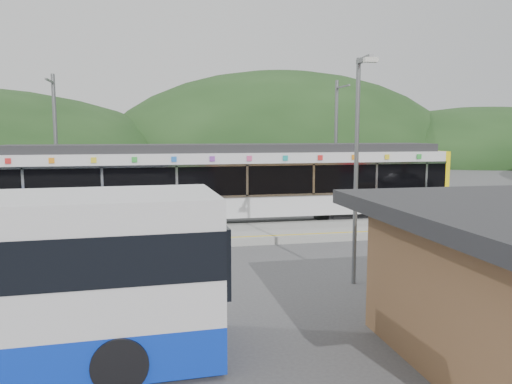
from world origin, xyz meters
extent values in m
plane|color=#4C4C4F|center=(0.00, 0.00, 0.00)|extent=(120.00, 120.00, 0.00)
ellipsoid|color=#1E3D19|center=(16.00, 54.00, 0.00)|extent=(52.00, 39.00, 26.00)
ellipsoid|color=#1E3D19|center=(45.00, 48.00, 0.00)|extent=(44.00, 33.00, 16.00)
cube|color=#9E9E99|center=(0.00, 3.30, 0.15)|extent=(26.00, 3.20, 0.30)
cube|color=yellow|center=(0.00, 2.00, 0.30)|extent=(26.00, 0.10, 0.01)
cube|color=black|center=(-5.08, 6.00, 0.30)|extent=(3.20, 2.20, 0.56)
cube|color=black|center=(6.92, 6.00, 0.30)|extent=(3.20, 2.20, 0.56)
cube|color=silver|center=(0.92, 6.00, 1.04)|extent=(20.00, 2.90, 0.92)
cube|color=black|center=(0.92, 6.00, 2.23)|extent=(20.00, 2.96, 1.45)
cube|color=silver|center=(0.92, 4.50, 1.55)|extent=(20.00, 0.05, 0.10)
cube|color=silver|center=(0.92, 4.50, 2.90)|extent=(20.00, 0.05, 0.10)
cube|color=silver|center=(0.92, 6.00, 3.17)|extent=(20.00, 2.90, 0.45)
cube|color=#2D2D30|center=(0.92, 6.00, 3.58)|extent=(19.40, 2.50, 0.36)
cube|color=yellow|center=(11.04, 6.00, 1.90)|extent=(0.24, 2.92, 3.00)
cube|color=silver|center=(-7.58, 4.50, 2.23)|extent=(0.10, 0.05, 1.35)
cube|color=silver|center=(-4.58, 4.50, 2.23)|extent=(0.10, 0.05, 1.35)
cube|color=silver|center=(-1.58, 4.50, 2.23)|extent=(0.10, 0.05, 1.35)
cube|color=silver|center=(1.42, 4.50, 2.23)|extent=(0.10, 0.05, 1.35)
cube|color=silver|center=(4.42, 4.50, 2.23)|extent=(0.10, 0.05, 1.35)
cube|color=silver|center=(7.42, 4.50, 2.23)|extent=(0.10, 0.05, 1.35)
cube|color=silver|center=(9.92, 4.50, 2.23)|extent=(0.10, 0.05, 1.35)
cube|color=red|center=(-8.08, 4.51, 3.18)|extent=(0.22, 0.04, 0.22)
cube|color=orange|center=(-6.48, 4.51, 3.18)|extent=(0.22, 0.04, 0.22)
cube|color=yellow|center=(-4.88, 4.51, 3.18)|extent=(0.22, 0.04, 0.22)
cube|color=green|center=(-3.28, 4.51, 3.18)|extent=(0.22, 0.04, 0.22)
cube|color=blue|center=(-1.68, 4.51, 3.18)|extent=(0.22, 0.04, 0.22)
cube|color=purple|center=(-0.08, 4.51, 3.18)|extent=(0.22, 0.04, 0.22)
cube|color=#E54C8C|center=(1.52, 4.51, 3.18)|extent=(0.22, 0.04, 0.22)
cube|color=#19A5A5|center=(3.12, 4.51, 3.18)|extent=(0.22, 0.04, 0.22)
cube|color=red|center=(4.72, 4.51, 3.18)|extent=(0.22, 0.04, 0.22)
cube|color=orange|center=(6.32, 4.51, 3.18)|extent=(0.22, 0.04, 0.22)
cube|color=yellow|center=(7.92, 4.51, 3.18)|extent=(0.22, 0.04, 0.22)
cube|color=green|center=(9.52, 4.51, 3.18)|extent=(0.22, 0.04, 0.22)
cylinder|color=slate|center=(-7.00, 8.60, 3.50)|extent=(0.18, 0.18, 7.00)
cube|color=slate|center=(-7.00, 7.80, 6.60)|extent=(0.08, 1.80, 0.08)
cylinder|color=slate|center=(7.00, 8.60, 3.50)|extent=(0.18, 0.18, 7.00)
cube|color=slate|center=(7.00, 7.80, 6.60)|extent=(0.08, 1.80, 0.08)
cylinder|color=black|center=(-3.25, -7.10, 0.48)|extent=(1.05, 2.79, 0.95)
cylinder|color=slate|center=(2.97, -3.53, 3.15)|extent=(0.12, 0.12, 6.29)
cube|color=slate|center=(2.97, -4.01, 6.19)|extent=(0.21, 1.06, 0.12)
cube|color=silver|center=(2.97, -4.48, 6.11)|extent=(0.36, 0.21, 0.12)
camera|label=1|loc=(-2.61, -16.49, 4.28)|focal=35.00mm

